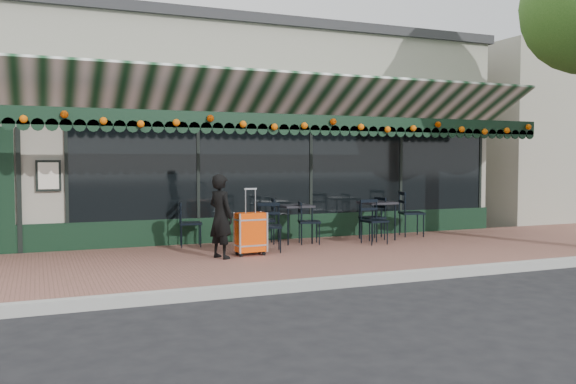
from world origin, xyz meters
name	(u,v)px	position (x,y,z in m)	size (l,w,h in m)	color
ground	(338,286)	(0.00, 0.00, 0.00)	(80.00, 80.00, 0.00)	black
sidewalk	(284,259)	(0.00, 2.00, 0.07)	(18.00, 4.00, 0.15)	brown
curb	(340,282)	(0.00, -0.08, 0.07)	(18.00, 0.16, 0.15)	#9E9E99
restaurant_building	(199,141)	(0.00, 7.84, 2.27)	(12.00, 9.60, 4.50)	gray
neighbor_building_right	(570,142)	(13.00, 8.00, 2.40)	(12.00, 8.00, 4.80)	gray
woman	(221,216)	(-1.09, 2.10, 0.85)	(0.51, 0.33, 1.40)	black
suitcase	(251,233)	(-0.54, 2.21, 0.53)	(0.51, 0.31, 1.14)	#E84207
cafe_table_a	(377,206)	(2.53, 3.18, 0.85)	(0.63, 0.63, 0.78)	black
cafe_table_b	(295,209)	(0.78, 3.35, 0.82)	(0.61, 0.61, 0.75)	black
chair_a_left	(372,218)	(2.43, 3.20, 0.59)	(0.44, 0.44, 0.88)	black
chair_a_right	(412,213)	(3.50, 3.38, 0.64)	(0.49, 0.49, 0.97)	black
chair_a_front	(374,221)	(2.14, 2.62, 0.59)	(0.44, 0.44, 0.87)	black
chair_b_left	(263,221)	(0.16, 3.48, 0.60)	(0.45, 0.45, 0.90)	black
chair_b_right	(309,222)	(0.98, 3.11, 0.57)	(0.42, 0.42, 0.84)	black
chair_b_front	(270,227)	(-0.10, 2.46, 0.59)	(0.44, 0.44, 0.88)	black
chair_solo	(190,224)	(-1.23, 3.65, 0.58)	(0.43, 0.43, 0.86)	black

